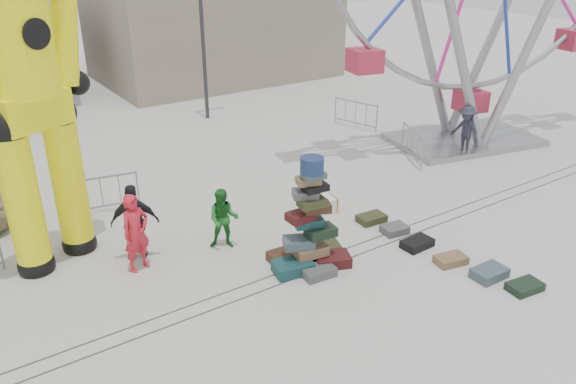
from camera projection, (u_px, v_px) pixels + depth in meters
ground at (344, 278)px, 12.88m from camera, size 90.00×90.00×0.00m
track_line_near at (328, 266)px, 13.33m from camera, size 40.00×0.04×0.01m
track_line_far at (318, 259)px, 13.63m from camera, size 40.00×0.04×0.01m
building_right at (213, 30)px, 30.49m from camera, size 12.00×8.00×5.00m
lamp_post_right at (203, 9)px, 22.40m from camera, size 1.41×0.25×8.00m
lamp_post_left at (4, 17)px, 20.35m from camera, size 1.41×0.25×8.00m
suitcase_tower at (309, 236)px, 13.12m from camera, size 2.07×1.73×2.74m
crash_test_dummy at (25, 84)px, 11.83m from camera, size 3.19×1.77×8.18m
steamer_trunk at (319, 206)px, 15.81m from camera, size 1.02×0.69×0.44m
row_case_0 at (371, 218)px, 15.38m from camera, size 0.80×0.55×0.20m
row_case_1 at (395, 229)px, 14.80m from camera, size 0.73×0.59×0.21m
row_case_2 at (417, 243)px, 14.12m from camera, size 0.82×0.53×0.21m
row_case_3 at (451, 260)px, 13.41m from camera, size 0.82×0.60×0.20m
row_case_4 at (489, 273)px, 12.86m from camera, size 0.83×0.56×0.23m
row_case_5 at (525, 287)px, 12.40m from camera, size 0.84×0.58×0.18m
barricade_dummy_c at (102, 194)px, 15.74m from camera, size 1.98×0.47×1.10m
barricade_wheel_front at (412, 145)px, 19.43m from camera, size 0.96×1.84×1.10m
barricade_wheel_back at (355, 114)px, 22.84m from camera, size 0.66×1.95×1.10m
pedestrian_red at (136, 233)px, 12.86m from camera, size 0.79×0.63×1.90m
pedestrian_green at (224, 219)px, 13.85m from camera, size 0.97×0.92×1.57m
pedestrian_black at (135, 223)px, 13.29m from camera, size 1.22×0.89×1.93m
pedestrian_grey at (466, 130)px, 19.79m from camera, size 0.69×1.17×1.80m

